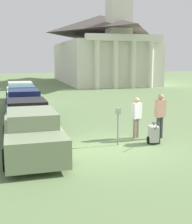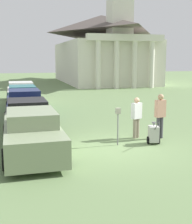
# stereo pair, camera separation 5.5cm
# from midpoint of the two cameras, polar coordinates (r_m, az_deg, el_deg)

# --- Properties ---
(ground_plane) EXTENTS (120.00, 120.00, 0.00)m
(ground_plane) POSITION_cam_midpoint_polar(r_m,az_deg,el_deg) (11.54, 3.85, -6.44)
(ground_plane) COLOR #607A4C
(parked_car_sage) EXTENTS (1.98, 5.11, 1.51)m
(parked_car_sage) POSITION_cam_midpoint_polar(r_m,az_deg,el_deg) (10.91, -11.80, -3.77)
(parked_car_sage) COLOR gray
(parked_car_sage) RESTS_ON ground_plane
(parked_car_black) EXTENTS (2.02, 4.81, 1.46)m
(parked_car_black) POSITION_cam_midpoint_polar(r_m,az_deg,el_deg) (14.04, -12.59, -0.90)
(parked_car_black) COLOR black
(parked_car_black) RESTS_ON ground_plane
(parked_car_navy) EXTENTS (1.99, 4.72, 1.57)m
(parked_car_navy) POSITION_cam_midpoint_polar(r_m,az_deg,el_deg) (17.26, -13.11, 1.26)
(parked_car_navy) COLOR #19234C
(parked_car_navy) RESTS_ON ground_plane
(parked_car_teal) EXTENTS (2.04, 5.32, 1.49)m
(parked_car_teal) POSITION_cam_midpoint_polar(r_m,az_deg,el_deg) (20.70, -13.48, 2.51)
(parked_car_teal) COLOR #23666B
(parked_car_teal) RESTS_ON ground_plane
(parked_car_white) EXTENTS (2.12, 4.69, 1.49)m
(parked_car_white) POSITION_cam_midpoint_polar(r_m,az_deg,el_deg) (24.06, -13.74, 3.50)
(parked_car_white) COLOR silver
(parked_car_white) RESTS_ON ground_plane
(parking_meter) EXTENTS (0.18, 0.09, 1.41)m
(parking_meter) POSITION_cam_midpoint_polar(r_m,az_deg,el_deg) (11.61, 3.92, -1.36)
(parking_meter) COLOR slate
(parking_meter) RESTS_ON ground_plane
(person_worker) EXTENTS (0.47, 0.37, 1.67)m
(person_worker) POSITION_cam_midpoint_polar(r_m,az_deg,el_deg) (12.74, 7.28, -0.57)
(person_worker) COLOR gray
(person_worker) RESTS_ON ground_plane
(person_supervisor) EXTENTS (0.46, 0.31, 1.82)m
(person_supervisor) POSITION_cam_midpoint_polar(r_m,az_deg,el_deg) (12.82, 11.52, -0.18)
(person_supervisor) COLOR #3F3F47
(person_supervisor) RESTS_ON ground_plane
(equipment_cart) EXTENTS (0.52, 1.00, 1.00)m
(equipment_cart) POSITION_cam_midpoint_polar(r_m,az_deg,el_deg) (12.09, 10.36, -3.93)
(equipment_cart) COLOR #B2B2AD
(equipment_cart) RESTS_ON ground_plane
(church) EXTENTS (10.28, 19.11, 22.04)m
(church) POSITION_cam_midpoint_polar(r_m,az_deg,el_deg) (42.37, 0.93, 12.05)
(church) COLOR silver
(church) RESTS_ON ground_plane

